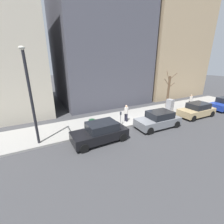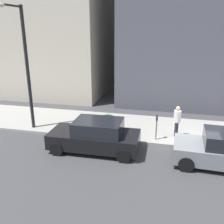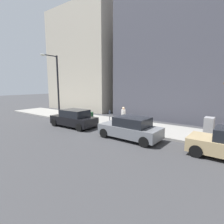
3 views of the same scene
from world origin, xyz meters
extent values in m
plane|color=#38383A|center=(0.00, 0.00, 0.00)|extent=(120.00, 120.00, 0.00)
cube|color=gray|center=(2.00, 0.00, 0.07)|extent=(4.00, 36.00, 0.15)
cylinder|color=black|center=(-2.03, 0.49, 0.32)|extent=(0.24, 0.65, 0.64)
cylinder|color=black|center=(-0.33, 0.43, 0.32)|extent=(0.24, 0.65, 0.64)
cube|color=black|center=(-1.09, 4.66, 0.57)|extent=(1.88, 4.24, 0.70)
cube|color=black|center=(-1.09, 4.46, 1.22)|extent=(1.64, 2.23, 0.60)
cylinder|color=black|center=(-1.97, 6.19, 0.32)|extent=(0.23, 0.64, 0.64)
cylinder|color=black|center=(-0.27, 6.23, 0.32)|extent=(0.23, 0.64, 0.64)
cylinder|color=black|center=(-1.91, 3.09, 0.32)|extent=(0.23, 0.64, 0.64)
cylinder|color=black|center=(-0.21, 3.13, 0.32)|extent=(0.23, 0.64, 0.64)
cylinder|color=slate|center=(0.45, 1.87, 0.68)|extent=(0.07, 0.07, 1.05)
cube|color=#2D333D|center=(0.45, 1.87, 1.35)|extent=(0.14, 0.10, 0.30)
cylinder|color=black|center=(0.55, 8.81, 3.40)|extent=(0.18, 0.18, 6.50)
cylinder|color=black|center=(-0.25, 8.81, 6.55)|extent=(1.60, 0.10, 0.10)
ellipsoid|color=beige|center=(-1.05, 8.81, 6.50)|extent=(0.56, 0.32, 0.20)
cylinder|color=#14381E|center=(0.90, 4.51, 0.60)|extent=(0.56, 0.56, 0.90)
cylinder|color=#1E1E2D|center=(0.94, 0.86, 0.56)|extent=(0.16, 0.16, 0.82)
cylinder|color=#1E1E2D|center=(1.18, 0.88, 0.56)|extent=(0.16, 0.16, 0.82)
cylinder|color=silver|center=(1.06, 0.87, 1.28)|extent=(0.36, 0.36, 0.62)
sphere|color=tan|center=(1.06, 0.87, 1.70)|extent=(0.22, 0.22, 0.22)
cube|color=#BCB29E|center=(11.04, 12.42, 7.25)|extent=(11.09, 11.09, 14.50)
camera|label=1|loc=(-10.52, 8.63, 5.87)|focal=24.00mm
camera|label=2|loc=(-11.37, 1.39, 5.55)|focal=40.00mm
camera|label=3|loc=(-11.20, -6.90, 3.61)|focal=28.00mm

